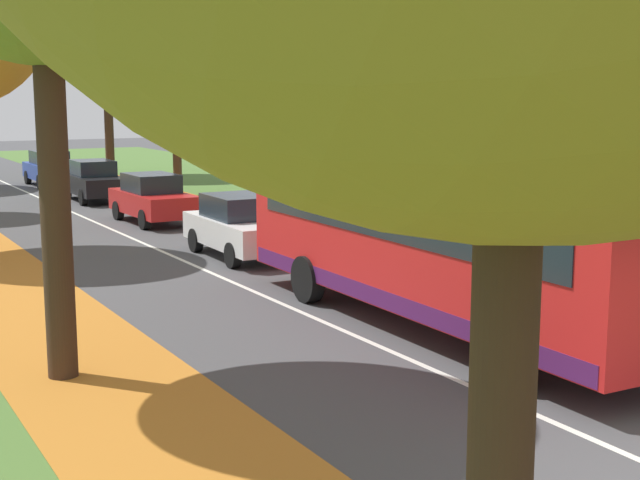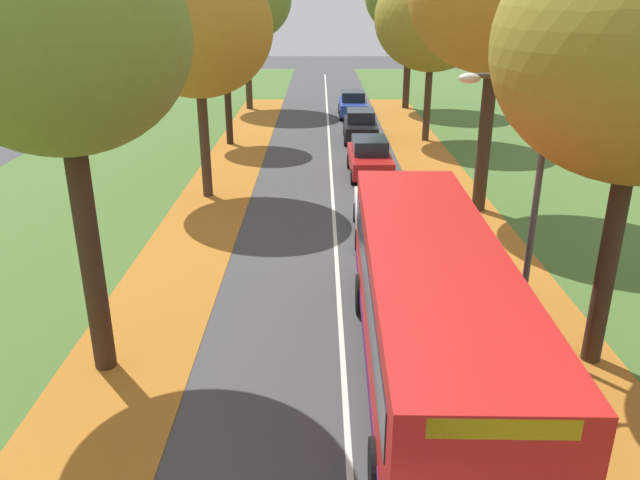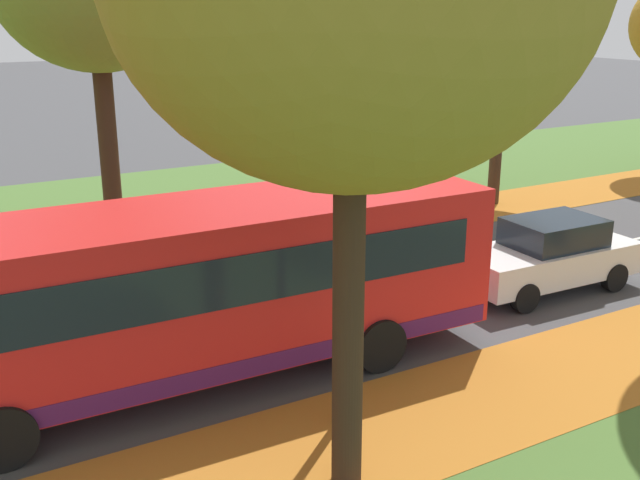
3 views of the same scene
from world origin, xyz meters
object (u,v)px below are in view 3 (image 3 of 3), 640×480
tree_left_mid (507,0)px  car_white_lead (548,255)px  bus (193,285)px  streetlamp_right (331,177)px

tree_left_mid → car_white_lead: size_ratio=2.05×
bus → tree_left_mid: bearing=117.7°
bus → car_white_lead: (-0.15, 8.28, -0.89)m
bus → car_white_lead: bus is taller
streetlamp_right → car_white_lead: (-2.15, 6.84, -2.92)m
tree_left_mid → car_white_lead: tree_left_mid is taller
bus → streetlamp_right: bearing=35.8°
streetlamp_right → bus: (-2.00, -1.44, -2.03)m
tree_left_mid → streetlamp_right: (8.56, -11.06, -2.51)m
tree_left_mid → car_white_lead: (6.40, -4.22, -5.43)m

